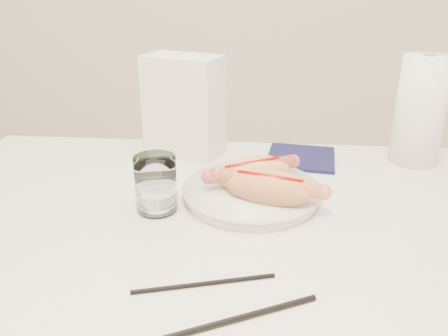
# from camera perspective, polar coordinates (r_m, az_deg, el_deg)

# --- Properties ---
(table) EXTENTS (1.20, 0.80, 0.75)m
(table) POSITION_cam_1_polar(r_m,az_deg,el_deg) (0.80, -0.45, -10.67)
(table) COLOR white
(table) RESTS_ON ground
(plate) EXTENTS (0.30, 0.30, 0.02)m
(plate) POSITION_cam_1_polar(r_m,az_deg,el_deg) (0.84, 3.51, -3.29)
(plate) COLOR silver
(plate) RESTS_ON table
(hotdog_left) EXTENTS (0.17, 0.13, 0.05)m
(hotdog_left) POSITION_cam_1_polar(r_m,az_deg,el_deg) (0.85, 3.64, -0.56)
(hotdog_left) COLOR #DCB558
(hotdog_left) RESTS_ON plate
(hotdog_right) EXTENTS (0.19, 0.11, 0.05)m
(hotdog_right) POSITION_cam_1_polar(r_m,az_deg,el_deg) (0.79, 5.83, -2.49)
(hotdog_right) COLOR #D68653
(hotdog_right) RESTS_ON plate
(water_glass) EXTENTS (0.07, 0.07, 0.10)m
(water_glass) POSITION_cam_1_polar(r_m,az_deg,el_deg) (0.79, -8.72, -2.02)
(water_glass) COLOR white
(water_glass) RESTS_ON table
(chopstick_near) EXTENTS (0.23, 0.12, 0.01)m
(chopstick_near) POSITION_cam_1_polar(r_m,az_deg,el_deg) (0.57, 0.20, -19.09)
(chopstick_near) COLOR black
(chopstick_near) RESTS_ON table
(chopstick_far) EXTENTS (0.19, 0.06, 0.01)m
(chopstick_far) POSITION_cam_1_polar(r_m,az_deg,el_deg) (0.63, -2.54, -14.57)
(chopstick_far) COLOR black
(chopstick_far) RESTS_ON table
(napkin_box) EXTENTS (0.19, 0.15, 0.23)m
(napkin_box) POSITION_cam_1_polar(r_m,az_deg,el_deg) (1.03, -5.17, 7.92)
(napkin_box) COLOR silver
(napkin_box) RESTS_ON table
(navy_napkin) EXTENTS (0.17, 0.17, 0.01)m
(navy_napkin) POSITION_cam_1_polar(r_m,az_deg,el_deg) (1.04, 9.83, 1.34)
(navy_napkin) COLOR #13133B
(navy_napkin) RESTS_ON table
(paper_towel_roll) EXTENTS (0.11, 0.11, 0.24)m
(paper_towel_roll) POSITION_cam_1_polar(r_m,az_deg,el_deg) (1.07, 23.84, 6.74)
(paper_towel_roll) COLOR white
(paper_towel_roll) RESTS_ON table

